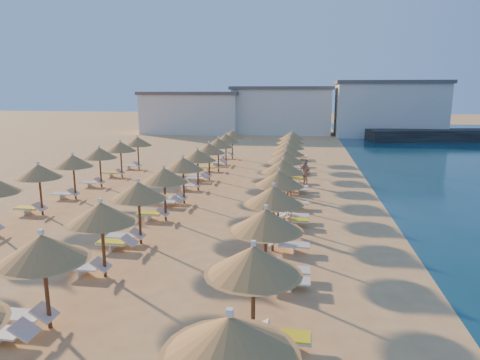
% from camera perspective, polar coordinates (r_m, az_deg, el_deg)
% --- Properties ---
extents(ground, '(220.00, 220.00, 0.00)m').
position_cam_1_polar(ground, '(23.03, -4.94, -5.09)').
color(ground, '#E3AA63').
rests_on(ground, ground).
extents(jetty, '(30.20, 9.86, 1.50)m').
position_cam_1_polar(jetty, '(66.81, 29.17, 5.26)').
color(jetty, black).
rests_on(jetty, ground).
extents(hotel_blocks, '(45.40, 10.85, 8.10)m').
position_cam_1_polar(hotel_blocks, '(67.17, 6.95, 9.22)').
color(hotel_blocks, white).
rests_on(hotel_blocks, ground).
extents(parasol_row_east, '(2.57, 37.50, 2.96)m').
position_cam_1_polar(parasol_row_east, '(24.61, 5.68, 1.72)').
color(parasol_row_east, brown).
rests_on(parasol_row_east, ground).
extents(parasol_row_west, '(2.57, 37.50, 2.96)m').
position_cam_1_polar(parasol_row_west, '(25.58, -7.59, 2.06)').
color(parasol_row_west, brown).
rests_on(parasol_row_west, ground).
extents(parasol_row_inland, '(2.57, 23.53, 2.96)m').
position_cam_1_polar(parasol_row_inland, '(28.34, -21.39, 2.30)').
color(parasol_row_inland, brown).
rests_on(parasol_row_inland, ground).
extents(loungers, '(16.00, 36.47, 0.66)m').
position_cam_1_polar(loungers, '(25.66, -5.08, -2.52)').
color(loungers, silver).
rests_on(loungers, ground).
extents(beachgoer_c, '(1.06, 1.17, 1.91)m').
position_cam_1_polar(beachgoer_c, '(30.62, 8.64, 0.92)').
color(beachgoer_c, tan).
rests_on(beachgoer_c, ground).
extents(beachgoer_b, '(0.98, 1.01, 1.64)m').
position_cam_1_polar(beachgoer_b, '(27.29, 6.47, -0.65)').
color(beachgoer_b, tan).
rests_on(beachgoer_b, ground).
extents(beachgoer_a, '(0.56, 0.66, 1.55)m').
position_cam_1_polar(beachgoer_a, '(20.17, 6.52, -5.28)').
color(beachgoer_a, tan).
rests_on(beachgoer_a, ground).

